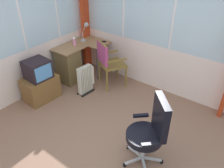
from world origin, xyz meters
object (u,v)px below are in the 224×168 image
(tv_remote, at_px, (103,41))
(wooden_armchair, at_px, (107,59))
(desk, at_px, (70,64))
(space_heater, at_px, (86,79))
(desk_lamp, at_px, (86,29))
(office_chair, at_px, (151,129))
(spray_bottle, at_px, (74,41))
(tv_on_stand, at_px, (40,82))

(tv_remote, distance_m, wooden_armchair, 0.60)
(desk, height_order, space_heater, desk)
(desk_lamp, xyz_separation_m, tv_remote, (0.14, -0.35, -0.26))
(desk_lamp, relative_size, office_chair, 0.39)
(desk, distance_m, tv_remote, 0.88)
(wooden_armchair, bearing_deg, space_heater, 158.88)
(desk, xyz_separation_m, spray_bottle, (0.19, -0.01, 0.46))
(tv_remote, xyz_separation_m, office_chair, (-1.61, -2.13, -0.19))
(desk, height_order, wooden_armchair, wooden_armchair)
(desk, distance_m, spray_bottle, 0.50)
(spray_bottle, relative_size, wooden_armchair, 0.22)
(tv_remote, bearing_deg, office_chair, -159.55)
(office_chair, bearing_deg, spray_bottle, 66.31)
(spray_bottle, distance_m, office_chair, 2.72)
(office_chair, bearing_deg, wooden_armchair, 54.49)
(desk, relative_size, space_heater, 1.88)
(office_chair, bearing_deg, desk_lamp, 59.15)
(tv_remote, bearing_deg, desk_lamp, 78.91)
(wooden_armchair, relative_size, office_chair, 0.95)
(tv_remote, height_order, tv_on_stand, tv_on_stand)
(tv_remote, distance_m, office_chair, 2.68)
(wooden_armchair, distance_m, space_heater, 0.59)
(desk_lamp, distance_m, office_chair, 2.92)
(desk_lamp, xyz_separation_m, space_heater, (-0.72, -0.60, -0.74))
(desk_lamp, bearing_deg, desk, 178.77)
(desk_lamp, bearing_deg, office_chair, -120.85)
(tv_remote, height_order, space_heater, tv_remote)
(desk, relative_size, tv_remote, 7.58)
(spray_bottle, distance_m, wooden_armchair, 0.83)
(desk, height_order, spray_bottle, spray_bottle)
(desk, relative_size, tv_on_stand, 1.36)
(tv_remote, bearing_deg, desk, 120.97)
(tv_remote, distance_m, spray_bottle, 0.64)
(tv_on_stand, bearing_deg, space_heater, -38.67)
(desk, xyz_separation_m, wooden_armchair, (0.32, -0.79, 0.22))
(spray_bottle, xyz_separation_m, office_chair, (-1.09, -2.48, -0.29))
(office_chair, bearing_deg, desk, 70.18)
(spray_bottle, relative_size, space_heater, 0.36)
(desk, distance_m, office_chair, 2.65)
(space_heater, bearing_deg, tv_remote, 16.15)
(spray_bottle, height_order, space_heater, spray_bottle)
(wooden_armchair, relative_size, tv_on_stand, 1.19)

